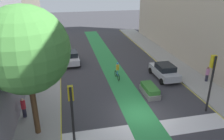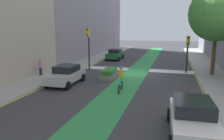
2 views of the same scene
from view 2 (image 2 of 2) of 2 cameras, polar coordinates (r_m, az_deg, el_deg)
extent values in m
plane|color=#38383D|center=(22.64, 5.97, -0.85)|extent=(120.00, 120.00, 0.00)
cube|color=#2D8C47|center=(22.63, 6.12, -0.85)|extent=(2.40, 60.00, 0.01)
cube|color=silver|center=(24.57, 6.77, 0.07)|extent=(12.00, 1.80, 0.01)
cube|color=#9E9E99|center=(22.62, 25.03, -1.65)|extent=(3.00, 60.00, 0.15)
cube|color=yellow|center=(22.44, 21.24, -1.64)|extent=(0.16, 60.00, 0.01)
cube|color=#9E9E99|center=(24.99, -11.22, 0.29)|extent=(3.00, 60.00, 0.15)
cube|color=yellow|center=(24.36, -8.07, -0.05)|extent=(0.16, 60.00, 0.01)
cylinder|color=black|center=(24.39, -6.04, 5.45)|extent=(0.16, 0.16, 4.59)
cube|color=gold|center=(24.10, -6.31, 9.73)|extent=(0.35, 0.28, 0.95)
sphere|color=#3F0A0A|center=(23.97, -6.45, 10.43)|extent=(0.20, 0.20, 0.20)
sphere|color=yellow|center=(23.97, -6.43, 9.72)|extent=(0.20, 0.20, 0.20)
sphere|color=#0C3814|center=(23.98, -6.42, 9.00)|extent=(0.20, 0.20, 0.20)
cylinder|color=black|center=(23.93, 19.07, 3.86)|extent=(0.16, 0.16, 3.81)
cube|color=gold|center=(23.61, 19.31, 7.25)|extent=(0.35, 0.28, 0.95)
sphere|color=#3F0A0A|center=(23.46, 19.37, 7.96)|extent=(0.20, 0.20, 0.20)
sphere|color=yellow|center=(23.47, 19.33, 7.23)|extent=(0.20, 0.20, 0.20)
sphere|color=#0C3814|center=(23.49, 19.28, 6.50)|extent=(0.20, 0.20, 0.20)
cube|color=#196033|center=(32.26, 0.76, 3.94)|extent=(1.85, 4.22, 0.70)
cube|color=black|center=(32.38, 0.85, 5.07)|extent=(1.63, 2.02, 0.55)
cylinder|color=black|center=(30.67, 1.71, 2.91)|extent=(0.23, 0.64, 0.64)
cylinder|color=black|center=(31.13, -1.52, 3.03)|extent=(0.23, 0.64, 0.64)
cylinder|color=black|center=(33.51, 2.87, 3.58)|extent=(0.23, 0.64, 0.64)
cylinder|color=black|center=(33.94, -0.10, 3.69)|extent=(0.23, 0.64, 0.64)
cube|color=#B2B7BF|center=(18.42, -11.98, -1.63)|extent=(1.83, 4.21, 0.70)
cube|color=black|center=(18.47, -11.77, 0.39)|extent=(1.61, 2.01, 0.55)
cylinder|color=black|center=(16.83, -11.50, -4.03)|extent=(0.22, 0.64, 0.64)
cylinder|color=black|center=(17.70, -16.71, -3.54)|extent=(0.22, 0.64, 0.64)
cylinder|color=black|center=(19.41, -7.59, -1.90)|extent=(0.22, 0.64, 0.64)
cylinder|color=black|center=(20.17, -12.31, -1.57)|extent=(0.22, 0.64, 0.64)
cube|color=silver|center=(10.18, 20.31, -12.49)|extent=(2.00, 4.28, 0.70)
cube|color=black|center=(10.15, 20.41, -8.80)|extent=(1.70, 2.08, 0.55)
cylinder|color=black|center=(11.80, 23.73, -11.30)|extent=(0.25, 0.65, 0.64)
cylinder|color=black|center=(11.59, 14.80, -11.12)|extent=(0.25, 0.65, 0.64)
torus|color=black|center=(15.49, 1.86, -5.04)|extent=(0.09, 0.68, 0.68)
torus|color=black|center=(16.49, 2.57, -4.05)|extent=(0.09, 0.68, 0.68)
cylinder|color=#2672BF|center=(15.94, 2.23, -3.91)|extent=(0.11, 0.95, 0.06)
cylinder|color=#2672BF|center=(16.02, 2.34, -2.84)|extent=(0.05, 0.05, 0.50)
cylinder|color=gold|center=(15.90, 2.35, -1.00)|extent=(0.32, 0.32, 0.55)
sphere|color=beige|center=(15.83, 2.36, 0.36)|extent=(0.22, 0.22, 0.22)
sphere|color=#268CCC|center=(15.82, 2.37, 0.51)|extent=(0.23, 0.23, 0.23)
cylinder|color=#262638|center=(22.00, -18.15, -0.34)|extent=(0.28, 0.28, 0.71)
cylinder|color=#BF72A5|center=(21.89, -18.25, 1.38)|extent=(0.34, 0.34, 0.63)
sphere|color=#8C6647|center=(21.83, -18.32, 2.46)|extent=(0.21, 0.21, 0.21)
cylinder|color=brown|center=(23.05, 25.05, 3.76)|extent=(0.36, 0.36, 3.96)
sphere|color=#478C3D|center=(22.95, 25.83, 13.18)|extent=(5.17, 5.17, 5.17)
cube|color=slate|center=(20.28, -0.84, -1.52)|extent=(1.13, 2.54, 0.45)
cube|color=#33722D|center=(20.20, -0.84, -0.35)|extent=(1.02, 2.29, 0.40)
camera|label=1|loc=(35.93, 19.00, 18.49)|focal=35.38mm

